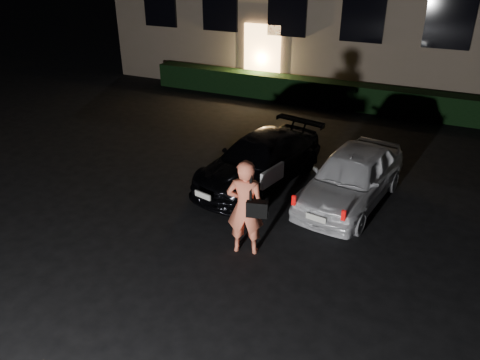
% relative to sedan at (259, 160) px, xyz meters
% --- Properties ---
extents(ground, '(80.00, 80.00, 0.00)m').
position_rel_sedan_xyz_m(ground, '(0.70, -4.06, -0.55)').
color(ground, black).
rests_on(ground, ground).
extents(hedge, '(15.00, 0.70, 0.85)m').
position_rel_sedan_xyz_m(hedge, '(0.70, 6.44, -0.13)').
color(hedge, black).
rests_on(hedge, ground).
extents(sedan, '(2.36, 4.07, 1.11)m').
position_rel_sedan_xyz_m(sedan, '(0.00, 0.00, 0.00)').
color(sedan, black).
rests_on(sedan, ground).
extents(hatch, '(1.95, 3.74, 1.22)m').
position_rel_sedan_xyz_m(hatch, '(2.16, -0.05, 0.05)').
color(hatch, white).
rests_on(hatch, ground).
extents(man, '(0.83, 0.60, 1.83)m').
position_rel_sedan_xyz_m(man, '(0.86, -2.69, 0.36)').
color(man, '#FF7A57').
rests_on(man, ground).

